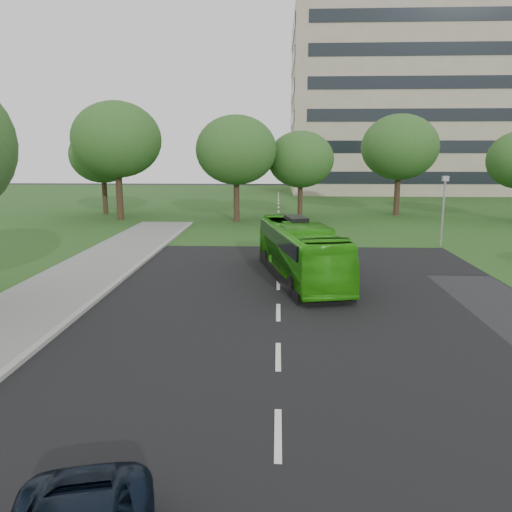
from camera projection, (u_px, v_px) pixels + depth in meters
The scene contains 10 objects.
ground at pixel (278, 332), 16.08m from camera, with size 160.00×160.00×0.00m, color black.
street_surfaces at pixel (274, 228), 38.35m from camera, with size 120.00×120.00×0.15m.
office_building at pixel (429, 106), 73.22m from camera, with size 40.10×20.10×25.00m.
tree_park_a at pixel (117, 140), 42.02m from camera, with size 7.52×7.52×9.99m.
tree_park_b at pixel (236, 150), 41.07m from camera, with size 6.69×6.69×8.77m.
tree_park_c at pixel (301, 160), 42.90m from camera, with size 5.70×5.70×7.57m.
tree_park_d at pixel (400, 147), 45.07m from camera, with size 6.92×6.92×9.16m.
tree_park_f at pixel (102, 155), 46.23m from camera, with size 6.05×6.05×8.08m.
bus at pixel (301, 251), 22.74m from camera, with size 2.16×9.24×2.58m, color #2C9E11.
camera_pole at pixel (444, 202), 30.22m from camera, with size 0.43×0.39×4.32m.
Camera 1 is at (-0.04, -15.27, 5.66)m, focal length 35.00 mm.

